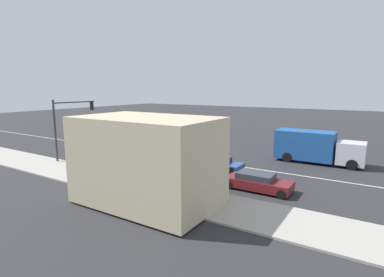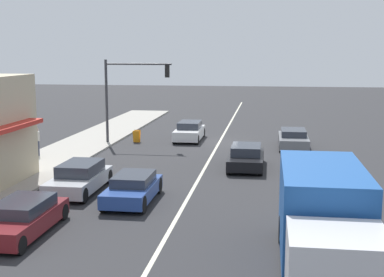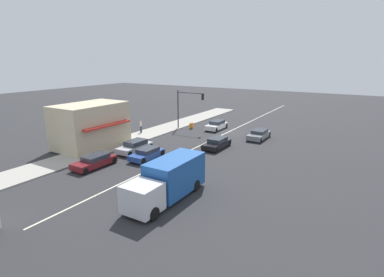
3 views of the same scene
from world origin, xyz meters
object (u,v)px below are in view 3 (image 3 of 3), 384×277
Objects in this scene: pedestrian at (141,126)px; delivery_truck at (168,179)px; traffic_signal_main at (186,103)px; warning_aframe_sign at (191,126)px; van_white at (217,125)px; suv_black at (217,143)px; coupe_blue at (147,154)px; sedan_maroon at (95,161)px; suv_grey at (259,135)px; sedan_silver at (135,146)px.

pedestrian is 0.22× the size of delivery_truck.
traffic_signal_main is 6.69× the size of warning_aframe_sign.
suv_black is at bearing 116.88° from van_white.
delivery_truck is 1.86× the size of coupe_blue.
pedestrian is (4.06, 5.45, -2.89)m from traffic_signal_main.
pedestrian reaches higher than coupe_blue.
van_white is 1.05× the size of coupe_blue.
traffic_signal_main is 18.61m from sedan_maroon.
delivery_truck reaches higher than pedestrian.
delivery_truck is 23.41m from van_white.
traffic_signal_main reaches higher than coupe_blue.
pedestrian reaches higher than suv_grey.
pedestrian is 13.84m from sedan_maroon.
sedan_maroon is 1.07× the size of coupe_blue.
sedan_maroon is at bearing 82.23° from van_white.
coupe_blue is at bearing 59.16° from suv_black.
traffic_signal_main is at bearing 29.78° from van_white.
van_white is (-2.80, -20.53, 0.06)m from sedan_maroon.
warning_aframe_sign is at bearing -76.51° from coupe_blue.
traffic_signal_main is at bearing 1.06° from suv_grey.
van_white is at bearing -15.82° from suv_grey.
pedestrian is 0.39× the size of sedan_silver.
traffic_signal_main is at bearing 61.44° from warning_aframe_sign.
pedestrian is at bearing -46.29° from coupe_blue.
traffic_signal_main reaches higher than sedan_silver.
delivery_truck reaches higher than van_white.
traffic_signal_main is 11.61m from suv_grey.
delivery_truck reaches higher than sedan_silver.
coupe_blue is 15.75m from suv_grey.
sedan_maroon is at bearing 57.97° from coupe_blue.
traffic_signal_main reaches higher than suv_black.
coupe_blue is at bearing 62.80° from suv_grey.
sedan_maroon is 5.28m from coupe_blue.
pedestrian is 16.21m from suv_grey.
traffic_signal_main is 1.39× the size of coupe_blue.
coupe_blue is at bearing -122.03° from sedan_maroon.
delivery_truck is 1.71× the size of sedan_silver.
suv_black is (-7.90, 7.22, 0.17)m from warning_aframe_sign.
sedan_silver is at bearing -36.87° from delivery_truck.
suv_black is (-7.20, -11.85, 0.02)m from sedan_maroon.
warning_aframe_sign is 10.72m from suv_grey.
pedestrian is 8.76m from sedan_silver.
warning_aframe_sign is 19.08m from sedan_maroon.
sedan_maroon is at bearing 93.52° from traffic_signal_main.
warning_aframe_sign is 3.80m from van_white.
warning_aframe_sign is at bearing -87.90° from sedan_maroon.
pedestrian reaches higher than van_white.
traffic_signal_main reaches higher than pedestrian.
delivery_truck is at bearing 136.21° from pedestrian.
sedan_silver is (0.00, -5.77, 0.05)m from sedan_maroon.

